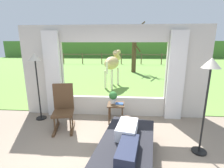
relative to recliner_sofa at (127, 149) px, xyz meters
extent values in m
cube|color=beige|center=(-2.41, 1.96, 1.06)|extent=(1.15, 0.12, 2.55)
cube|color=beige|center=(1.64, 1.96, 1.06)|extent=(1.15, 0.12, 2.55)
cube|color=beige|center=(-0.38, 1.96, 0.06)|extent=(2.90, 0.12, 0.55)
cube|color=beige|center=(-0.38, 1.96, 2.11)|extent=(2.90, 0.12, 0.45)
cube|color=silver|center=(-2.07, 1.82, 0.98)|extent=(0.44, 0.10, 2.40)
cube|color=silver|center=(1.31, 1.82, 0.98)|extent=(0.44, 0.10, 2.40)
cube|color=olive|center=(-0.38, 12.86, -0.21)|extent=(36.00, 21.68, 0.02)
cube|color=#4C7C33|center=(-0.38, 22.70, 0.98)|extent=(36.00, 2.00, 2.40)
cube|color=black|center=(0.00, 0.00, -0.10)|extent=(1.09, 1.69, 0.24)
cube|color=black|center=(0.00, 0.00, 0.11)|extent=(1.19, 1.83, 0.18)
cube|color=silver|center=(0.00, 0.15, 0.31)|extent=(0.44, 0.65, 0.22)
cube|color=#1E2338|center=(0.00, -0.44, 0.29)|extent=(0.40, 0.72, 0.18)
sphere|color=tan|center=(0.00, 0.53, 0.31)|extent=(0.20, 0.20, 0.20)
cube|color=#4C331E|center=(-1.52, 0.97, 0.22)|extent=(0.57, 0.57, 0.06)
cube|color=#4C331E|center=(-1.57, 1.17, 0.56)|extent=(0.48, 0.16, 0.68)
cube|color=#4C331E|center=(-1.72, 0.93, -0.19)|extent=(0.20, 0.68, 0.06)
cube|color=#4C331E|center=(-1.33, 1.01, -0.19)|extent=(0.20, 0.68, 0.06)
cylinder|color=#4C331E|center=(-1.66, 0.76, 0.02)|extent=(0.04, 0.04, 0.38)
cylinder|color=#4C331E|center=(-1.31, 0.83, 0.02)|extent=(0.04, 0.04, 0.38)
cylinder|color=#4C331E|center=(-1.74, 1.11, 0.02)|extent=(0.04, 0.04, 0.38)
cylinder|color=#4C331E|center=(-1.38, 1.18, 0.02)|extent=(0.04, 0.04, 0.38)
cube|color=#4C331E|center=(-0.27, 1.46, 0.29)|extent=(0.44, 0.44, 0.03)
cylinder|color=#4C331E|center=(-0.44, 1.29, 0.03)|extent=(0.04, 0.04, 0.49)
cylinder|color=#4C331E|center=(-0.10, 1.29, 0.03)|extent=(0.04, 0.04, 0.49)
cylinder|color=#4C331E|center=(-0.44, 1.63, 0.03)|extent=(0.04, 0.04, 0.49)
cylinder|color=#4C331E|center=(-0.10, 1.63, 0.03)|extent=(0.04, 0.04, 0.49)
cylinder|color=silver|center=(-0.35, 1.52, 0.36)|extent=(0.14, 0.14, 0.12)
sphere|color=#2D6B2D|center=(-0.35, 1.52, 0.51)|extent=(0.22, 0.22, 0.22)
cube|color=beige|center=(-0.18, 1.41, 0.31)|extent=(0.18, 0.15, 0.02)
cube|color=#23478C|center=(-0.18, 1.41, 0.33)|extent=(0.21, 0.15, 0.02)
cylinder|color=black|center=(-2.39, 1.52, -0.20)|extent=(0.28, 0.28, 0.03)
cylinder|color=black|center=(-2.39, 1.52, 0.60)|extent=(0.04, 0.04, 1.64)
cone|color=beige|center=(-2.39, 1.52, 1.51)|extent=(0.32, 0.32, 0.18)
cylinder|color=black|center=(1.41, 0.32, -0.20)|extent=(0.28, 0.28, 0.03)
cylinder|color=black|center=(1.41, 0.32, 0.61)|extent=(0.04, 0.04, 1.66)
cone|color=beige|center=(1.41, 0.32, 1.53)|extent=(0.32, 0.32, 0.18)
ellipsoid|color=tan|center=(-0.66, 5.16, 0.95)|extent=(0.90, 1.35, 0.60)
cylinder|color=tan|center=(-0.46, 5.81, 1.26)|extent=(0.43, 0.65, 0.53)
ellipsoid|color=tan|center=(-0.39, 6.04, 1.41)|extent=(0.33, 0.52, 0.24)
cube|color=beige|center=(-0.48, 5.73, 1.29)|extent=(0.20, 0.43, 0.32)
cylinder|color=beige|center=(-0.84, 4.59, 0.80)|extent=(0.13, 0.13, 0.55)
cylinder|color=beige|center=(-0.69, 5.61, 0.23)|extent=(0.11, 0.11, 0.85)
cylinder|color=beige|center=(-0.38, 5.51, 0.23)|extent=(0.11, 0.11, 0.85)
cylinder|color=beige|center=(-0.94, 4.80, 0.23)|extent=(0.11, 0.11, 0.85)
cylinder|color=beige|center=(-0.64, 4.71, 0.23)|extent=(0.11, 0.11, 0.85)
cylinder|color=#4C3823|center=(0.61, 9.41, 1.26)|extent=(0.32, 0.32, 2.93)
cylinder|color=#47331E|center=(0.67, 9.01, 1.74)|extent=(0.77, 0.21, 0.98)
cylinder|color=#47331E|center=(0.93, 9.59, 2.14)|extent=(0.54, 0.87, 0.61)
cylinder|color=#47331E|center=(0.81, 9.83, 2.91)|extent=(1.06, 0.58, 0.87)
cylinder|color=#47331E|center=(0.94, 9.10, 2.53)|extent=(0.85, 0.90, 0.78)
cylinder|color=#47331E|center=(1.08, 9.50, 2.32)|extent=(0.31, 1.23, 0.77)
cylinder|color=brown|center=(-8.38, 14.19, 0.35)|extent=(0.10, 0.10, 1.10)
cylinder|color=brown|center=(-6.38, 14.19, 0.35)|extent=(0.10, 0.10, 1.10)
cylinder|color=brown|center=(-4.38, 14.19, 0.35)|extent=(0.10, 0.10, 1.10)
cylinder|color=brown|center=(-2.38, 14.19, 0.35)|extent=(0.10, 0.10, 1.10)
cylinder|color=brown|center=(-0.38, 14.19, 0.35)|extent=(0.10, 0.10, 1.10)
cylinder|color=brown|center=(1.62, 14.19, 0.35)|extent=(0.10, 0.10, 1.10)
cylinder|color=brown|center=(3.62, 14.19, 0.35)|extent=(0.10, 0.10, 1.10)
cylinder|color=brown|center=(5.62, 14.19, 0.35)|extent=(0.10, 0.10, 1.10)
cylinder|color=brown|center=(7.62, 14.19, 0.35)|extent=(0.10, 0.10, 1.10)
cube|color=brown|center=(-0.38, 14.19, 0.75)|extent=(16.00, 0.06, 0.08)
camera|label=1|loc=(-0.07, -2.61, 1.85)|focal=26.41mm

